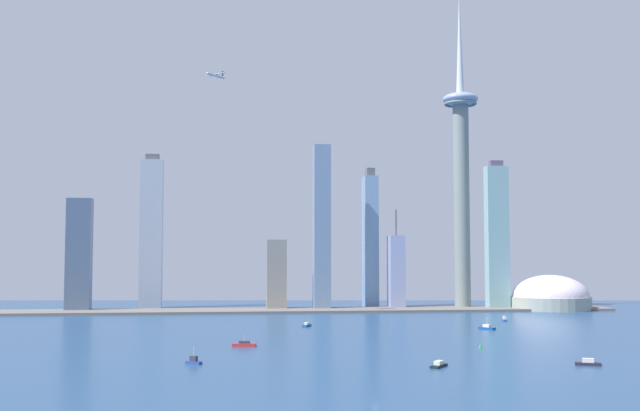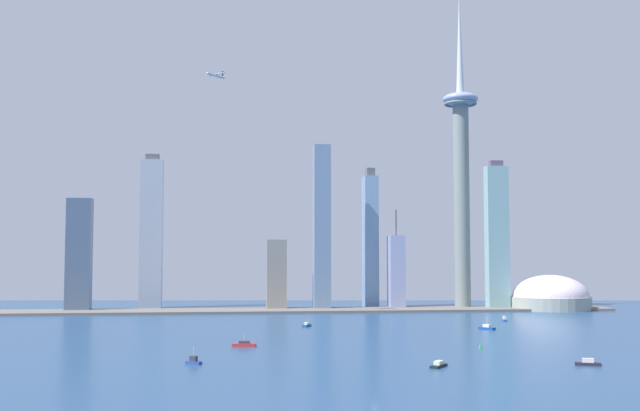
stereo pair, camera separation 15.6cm
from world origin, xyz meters
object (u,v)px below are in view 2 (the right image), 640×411
Objects in this scene: skyscraper_2 at (396,272)px; boat_7 at (193,361)px; skyscraper_0 at (322,227)px; observation_tower at (461,163)px; skyscraper_4 at (276,275)px; boat_4 at (439,365)px; boat_3 at (504,319)px; boat_2 at (487,328)px; channel_buoy_0 at (480,346)px; boat_0 at (244,344)px; airplane at (215,75)px; skyscraper_1 at (79,255)px; stadium_dome at (551,298)px; skyscraper_6 at (497,236)px; boat_6 at (588,363)px; skyscraper_3 at (151,232)px; skyscraper_5 at (370,240)px; boat_5 at (307,325)px.

boat_7 is at bearing -115.95° from skyscraper_2.
observation_tower is at bearing 2.02° from skyscraper_0.
skyscraper_4 reaches higher than boat_4.
boat_7 is at bearing 141.74° from boat_3.
boat_2 is 126.61m from channel_buoy_0.
boat_0 is 0.78× the size of airplane.
skyscraper_1 is 436.40m from boat_3.
stadium_dome is 0.52× the size of skyscraper_6.
skyscraper_6 is (108.98, -18.45, 39.20)m from skyscraper_2.
skyscraper_0 reaches higher than boat_3.
skyscraper_0 is 19.42× the size of boat_7.
boat_6 is (90.09, -433.70, -88.07)m from skyscraper_0.
skyscraper_2 is 8.21× the size of boat_2.
observation_tower is 176.70m from stadium_dome.
channel_buoy_0 is at bearing 49.61° from boat_7.
skyscraper_4 is 8.25× the size of boat_3.
observation_tower is 17.71× the size of airplane.
skyscraper_3 reaches higher than stadium_dome.
observation_tower is at bearing -49.88° from boat_2.
boat_2 is (152.60, -233.64, -36.30)m from skyscraper_4.
skyscraper_4 is at bearing -179.27° from skyscraper_0.
skyscraper_5 is 17.31× the size of boat_3.
boat_5 is at bearing -41.46° from skyscraper_1.
skyscraper_5 is 474.64m from boat_4.
airplane is at bearing 121.94° from channel_buoy_0.
channel_buoy_0 is at bearing -80.55° from skyscraper_0.
boat_3 is at bearing -70.23° from skyscraper_2.
observation_tower is 472.67m from boat_6.
airplane reaches higher than boat_5.
boat_0 is 81.44m from boat_7.
skyscraper_2 is 183.75m from boat_3.
skyscraper_0 is 1.51× the size of skyscraper_1.
skyscraper_5 reaches higher than boat_7.
channel_buoy_0 is (147.10, -24.80, 0.07)m from boat_0.
channel_buoy_0 is at bearing -93.97° from skyscraper_2.
stadium_dome is 173.95m from boat_3.
channel_buoy_0 is (107.71, -352.03, -36.29)m from skyscraper_4.
skyscraper_1 is at bearing -75.66° from airplane.
skyscraper_1 is 300.17m from boat_5.
skyscraper_2 is 236.03m from boat_5.
skyscraper_1 is 7.55× the size of boat_0.
airplane is (-124.70, 354.56, 234.22)m from boat_4.
boat_2 is 278.10m from boat_7.
boat_6 is at bearing -89.16° from skyscraper_2.
skyscraper_5 is 11.74× the size of boat_6.
observation_tower is at bearing -17.25° from skyscraper_5.
observation_tower is at bearing 89.32° from boat_7.
skyscraper_2 is at bearing 170.39° from skyscraper_6.
skyscraper_4 is 0.48× the size of skyscraper_5.
skyscraper_6 reaches higher than skyscraper_4.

